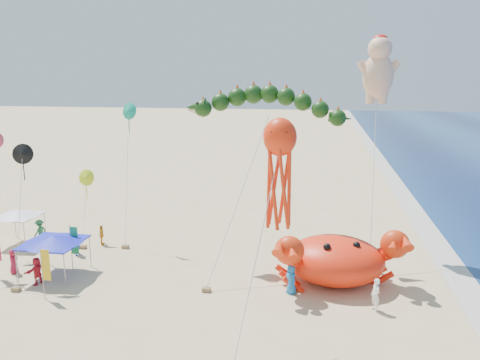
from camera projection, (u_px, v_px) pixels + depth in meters
name	position (u px, v px, depth m)	size (l,w,h in m)	color
ground	(267.00, 294.00, 28.15)	(320.00, 320.00, 0.00)	#D1B784
foam_strip	(480.00, 310.00, 26.13)	(320.00, 320.00, 0.00)	silver
crab_inflatable	(335.00, 259.00, 29.28)	(8.39, 6.85, 3.68)	#FF290D
dragon_kite	(266.00, 109.00, 31.90)	(11.17, 7.92, 11.84)	#13330E
cherub_kite	(379.00, 68.00, 33.53)	(2.20, 7.54, 15.69)	#FFC29B
octopus_kite	(279.00, 166.00, 21.53)	(2.64, 4.16, 10.98)	#FF300D
canopy_blue	(53.00, 240.00, 30.31)	(3.86, 3.86, 2.71)	gray
canopy_white	(18.00, 214.00, 36.03)	(3.19, 3.19, 2.71)	gray
feather_flags	(22.00, 247.00, 30.14)	(8.28, 4.18, 3.20)	gray
beachgoers	(104.00, 255.00, 31.74)	(25.53, 8.63, 1.89)	#256F42
small_kites	(46.00, 166.00, 32.96)	(10.35, 11.19, 10.89)	#0D9571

